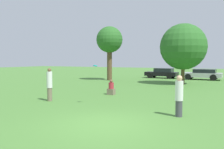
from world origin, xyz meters
The scene contains 9 objects.
ground_plane centered at (0.00, 0.00, 0.00)m, with size 120.00×120.00×0.00m, color #477A33.
person_thrower centered at (-5.09, 2.83, 0.94)m, with size 0.31×0.31×1.84m.
person_catcher centered at (2.11, 2.42, 0.86)m, with size 0.32×0.32×1.68m.
frisbee centered at (-2.20, 2.99, 2.00)m, with size 0.22×0.22×0.09m.
bystander_sitting centered at (-3.20, 6.61, 0.40)m, with size 0.46×0.38×1.00m.
tree_0 centered at (-8.65, 16.52, 4.46)m, with size 2.94×2.94×6.05m.
tree_1 centered at (-0.38, 15.74, 3.52)m, with size 4.32×4.32×5.69m.
parked_car_black centered at (-4.28, 22.47, 0.66)m, with size 4.05×1.96×1.25m.
parked_car_silver centered at (0.59, 22.09, 0.67)m, with size 4.43×2.07×1.23m.
Camera 1 is at (4.16, -7.33, 2.30)m, focal length 38.48 mm.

